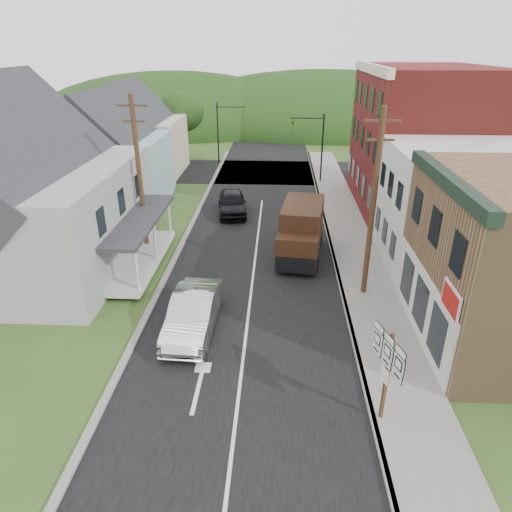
# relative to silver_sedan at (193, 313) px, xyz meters

# --- Properties ---
(ground) EXTENTS (120.00, 120.00, 0.00)m
(ground) POSITION_rel_silver_sedan_xyz_m (2.28, 0.08, -0.85)
(ground) COLOR #2D4719
(ground) RESTS_ON ground
(road) EXTENTS (9.00, 90.00, 0.02)m
(road) POSITION_rel_silver_sedan_xyz_m (2.28, 10.08, -0.85)
(road) COLOR black
(road) RESTS_ON ground
(cross_road) EXTENTS (60.00, 9.00, 0.02)m
(cross_road) POSITION_rel_silver_sedan_xyz_m (2.28, 27.08, -0.85)
(cross_road) COLOR black
(cross_road) RESTS_ON ground
(sidewalk_right) EXTENTS (2.80, 55.00, 0.15)m
(sidewalk_right) POSITION_rel_silver_sedan_xyz_m (8.18, 8.08, -0.78)
(sidewalk_right) COLOR slate
(sidewalk_right) RESTS_ON ground
(curb_right) EXTENTS (0.20, 55.00, 0.15)m
(curb_right) POSITION_rel_silver_sedan_xyz_m (6.83, 8.08, -0.78)
(curb_right) COLOR slate
(curb_right) RESTS_ON ground
(curb_left) EXTENTS (0.30, 55.00, 0.12)m
(curb_left) POSITION_rel_silver_sedan_xyz_m (-2.37, 8.08, -0.79)
(curb_left) COLOR slate
(curb_left) RESTS_ON ground
(storefront_white) EXTENTS (8.00, 7.00, 6.50)m
(storefront_white) POSITION_rel_silver_sedan_xyz_m (13.58, 7.58, 2.40)
(storefront_white) COLOR silver
(storefront_white) RESTS_ON ground
(storefront_red) EXTENTS (8.00, 12.00, 10.00)m
(storefront_red) POSITION_rel_silver_sedan_xyz_m (13.58, 17.08, 4.15)
(storefront_red) COLOR maroon
(storefront_red) RESTS_ON ground
(house_gray) EXTENTS (10.20, 12.24, 8.35)m
(house_gray) POSITION_rel_silver_sedan_xyz_m (-9.72, 6.08, 3.38)
(house_gray) COLOR gray
(house_gray) RESTS_ON ground
(house_blue) EXTENTS (7.14, 8.16, 7.28)m
(house_blue) POSITION_rel_silver_sedan_xyz_m (-8.72, 17.08, 2.84)
(house_blue) COLOR #91B3C5
(house_blue) RESTS_ON ground
(house_cream) EXTENTS (7.14, 8.16, 7.28)m
(house_cream) POSITION_rel_silver_sedan_xyz_m (-9.22, 26.08, 2.84)
(house_cream) COLOR #C5B399
(house_cream) RESTS_ON ground
(utility_pole_right) EXTENTS (1.60, 0.26, 9.00)m
(utility_pole_right) POSITION_rel_silver_sedan_xyz_m (7.88, 3.58, 3.80)
(utility_pole_right) COLOR #472D19
(utility_pole_right) RESTS_ON ground
(utility_pole_left) EXTENTS (1.60, 0.26, 9.00)m
(utility_pole_left) POSITION_rel_silver_sedan_xyz_m (-4.22, 8.08, 3.80)
(utility_pole_left) COLOR #472D19
(utility_pole_left) RESTS_ON ground
(traffic_signal_right) EXTENTS (2.87, 0.20, 6.00)m
(traffic_signal_right) POSITION_rel_silver_sedan_xyz_m (6.58, 23.58, 2.91)
(traffic_signal_right) COLOR black
(traffic_signal_right) RESTS_ON ground
(traffic_signal_left) EXTENTS (2.87, 0.20, 6.00)m
(traffic_signal_left) POSITION_rel_silver_sedan_xyz_m (-2.03, 30.58, 2.91)
(traffic_signal_left) COLOR black
(traffic_signal_left) RESTS_ON ground
(tree_left_c) EXTENTS (5.80, 5.80, 8.41)m
(tree_left_c) POSITION_rel_silver_sedan_xyz_m (-16.72, 20.08, 5.08)
(tree_left_c) COLOR #382616
(tree_left_c) RESTS_ON ground
(tree_left_d) EXTENTS (4.80, 4.80, 6.94)m
(tree_left_d) POSITION_rel_silver_sedan_xyz_m (-6.72, 32.08, 4.03)
(tree_left_d) COLOR #382616
(tree_left_d) RESTS_ON ground
(forested_ridge) EXTENTS (90.00, 30.00, 16.00)m
(forested_ridge) POSITION_rel_silver_sedan_xyz_m (2.28, 55.08, -0.85)
(forested_ridge) COLOR black
(forested_ridge) RESTS_ON ground
(silver_sedan) EXTENTS (1.98, 5.23, 1.70)m
(silver_sedan) POSITION_rel_silver_sedan_xyz_m (0.00, 0.00, 0.00)
(silver_sedan) COLOR silver
(silver_sedan) RESTS_ON ground
(dark_sedan) EXTENTS (2.58, 5.05, 1.64)m
(dark_sedan) POSITION_rel_silver_sedan_xyz_m (0.20, 15.03, -0.03)
(dark_sedan) COLOR black
(dark_sedan) RESTS_ON ground
(delivery_van) EXTENTS (2.93, 5.74, 3.07)m
(delivery_van) POSITION_rel_silver_sedan_xyz_m (4.90, 7.88, 0.70)
(delivery_van) COLOR black
(delivery_van) RESTS_ON ground
(route_sign_cluster) EXTENTS (0.60, 1.81, 3.28)m
(route_sign_cluster) POSITION_rel_silver_sedan_xyz_m (7.03, -4.89, 1.42)
(route_sign_cluster) COLOR #472D19
(route_sign_cluster) RESTS_ON sidewalk_right
(warning_sign) EXTENTS (0.23, 0.60, 2.29)m
(warning_sign) POSITION_rel_silver_sedan_xyz_m (8.28, 5.22, 0.76)
(warning_sign) COLOR black
(warning_sign) RESTS_ON sidewalk_right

